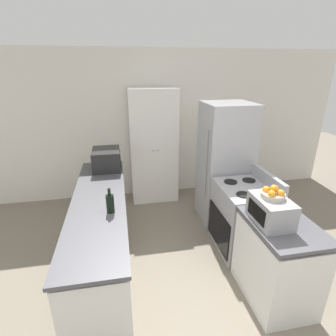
# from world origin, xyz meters

# --- Properties ---
(wall_back) EXTENTS (7.00, 0.06, 2.60)m
(wall_back) POSITION_xyz_m (0.00, 3.27, 1.30)
(wall_back) COLOR silver
(wall_back) RESTS_ON ground_plane
(counter_left) EXTENTS (0.60, 2.52, 0.90)m
(counter_left) POSITION_xyz_m (-0.89, 1.36, 0.43)
(counter_left) COLOR silver
(counter_left) RESTS_ON ground_plane
(counter_right) EXTENTS (0.60, 0.82, 0.90)m
(counter_right) POSITION_xyz_m (0.89, 0.51, 0.43)
(counter_right) COLOR silver
(counter_right) RESTS_ON ground_plane
(pantry_cabinet) EXTENTS (0.81, 0.48, 1.99)m
(pantry_cabinet) POSITION_xyz_m (-0.03, 2.99, 0.99)
(pantry_cabinet) COLOR white
(pantry_cabinet) RESTS_ON ground_plane
(stove) EXTENTS (0.66, 0.78, 1.06)m
(stove) POSITION_xyz_m (0.91, 1.33, 0.46)
(stove) COLOR #9E9EA3
(stove) RESTS_ON ground_plane
(refrigerator) EXTENTS (0.71, 0.69, 1.84)m
(refrigerator) POSITION_xyz_m (0.93, 2.10, 0.92)
(refrigerator) COLOR #A3A3A8
(refrigerator) RESTS_ON ground_plane
(microwave) EXTENTS (0.40, 0.48, 0.29)m
(microwave) POSITION_xyz_m (-0.81, 2.32, 1.04)
(microwave) COLOR black
(microwave) RESTS_ON counter_left
(wine_bottle) EXTENTS (0.08, 0.08, 0.27)m
(wine_bottle) POSITION_xyz_m (-0.74, 1.04, 1.00)
(wine_bottle) COLOR black
(wine_bottle) RESTS_ON counter_left
(toaster_oven) EXTENTS (0.30, 0.43, 0.26)m
(toaster_oven) POSITION_xyz_m (0.76, 0.56, 1.03)
(toaster_oven) COLOR #939399
(toaster_oven) RESTS_ON counter_right
(fruit_bowl) EXTENTS (0.22, 0.22, 0.13)m
(fruit_bowl) POSITION_xyz_m (0.77, 0.58, 1.20)
(fruit_bowl) COLOR #B2A893
(fruit_bowl) RESTS_ON toaster_oven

